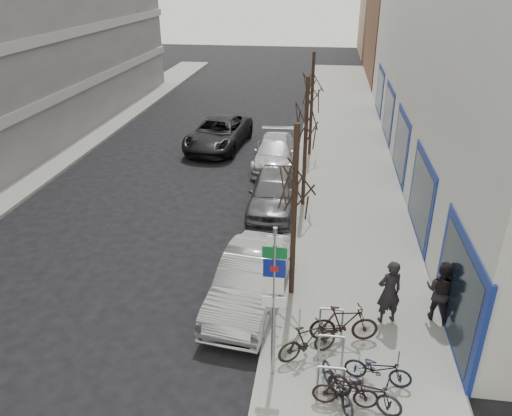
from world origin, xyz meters
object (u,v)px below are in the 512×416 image
(meter_front, at_px, (276,279))
(meter_back, at_px, (299,155))
(bike_mid_inner, at_px, (308,340))
(pedestrian_near, at_px, (389,292))
(parked_car_back, at_px, (274,153))
(lane_car, at_px, (218,133))
(bike_far_inner, at_px, (344,323))
(pedestrian_far, at_px, (441,291))
(meter_mid, at_px, (290,201))
(bike_far_curb, at_px, (365,387))
(bike_mid_curb, at_px, (378,366))
(bike_near_right, at_px, (346,391))
(bike_rack, at_px, (331,345))
(tree_near, at_px, (296,173))
(parked_car_mid, at_px, (274,192))
(tree_far, at_px, (313,80))
(highway_sign_pole, at_px, (274,296))
(tree_mid, at_px, (307,113))
(bike_near_left, at_px, (338,381))
(parked_car_front, at_px, (250,280))

(meter_front, distance_m, meter_back, 11.00)
(bike_mid_inner, height_order, pedestrian_near, pedestrian_near)
(parked_car_back, distance_m, lane_car, 4.34)
(bike_far_inner, relative_size, pedestrian_far, 0.98)
(pedestrian_near, bearing_deg, lane_car, -82.54)
(meter_front, xyz_separation_m, meter_mid, (0.00, 5.50, 0.00))
(parked_car_back, bearing_deg, pedestrian_near, -71.48)
(meter_back, relative_size, bike_mid_inner, 0.75)
(bike_far_inner, relative_size, parked_car_back, 0.37)
(bike_far_curb, bearing_deg, bike_mid_curb, -2.71)
(bike_far_curb, bearing_deg, meter_front, 56.04)
(bike_near_right, relative_size, lane_car, 0.25)
(bike_mid_curb, relative_size, bike_mid_inner, 0.94)
(pedestrian_near, bearing_deg, bike_rack, 29.74)
(tree_near, distance_m, pedestrian_near, 4.19)
(meter_back, relative_size, pedestrian_far, 0.68)
(bike_near_right, xyz_separation_m, bike_far_inner, (0.00, 2.26, 0.10))
(bike_rack, height_order, pedestrian_near, pedestrian_near)
(bike_rack, height_order, parked_car_mid, parked_car_mid)
(tree_near, bearing_deg, pedestrian_far, -9.62)
(tree_far, height_order, bike_far_inner, tree_far)
(bike_far_inner, relative_size, pedestrian_near, 0.95)
(highway_sign_pole, bearing_deg, tree_far, 89.31)
(tree_near, height_order, bike_far_inner, tree_near)
(lane_car, xyz_separation_m, pedestrian_far, (9.39, -14.59, 0.26))
(highway_sign_pole, relative_size, meter_mid, 3.31)
(bike_rack, xyz_separation_m, pedestrian_near, (1.56, 1.88, 0.46))
(tree_mid, distance_m, parked_car_back, 6.08)
(bike_far_curb, relative_size, lane_car, 0.30)
(pedestrian_far, bearing_deg, bike_far_curb, 91.79)
(tree_mid, xyz_separation_m, parked_car_mid, (-1.20, -0.49, -3.28))
(highway_sign_pole, xyz_separation_m, meter_mid, (-0.25, 8.51, -1.54))
(bike_near_left, bearing_deg, bike_mid_curb, 8.35)
(meter_mid, bearing_deg, meter_front, -90.00)
(highway_sign_pole, height_order, pedestrian_near, highway_sign_pole)
(bike_mid_curb, bearing_deg, parked_car_front, 60.47)
(tree_mid, bearing_deg, tree_far, 90.00)
(tree_near, bearing_deg, tree_far, 90.00)
(bike_near_right, bearing_deg, meter_front, 29.05)
(tree_near, relative_size, bike_far_inner, 2.98)
(tree_mid, height_order, bike_mid_curb, tree_mid)
(bike_near_left, relative_size, lane_car, 0.28)
(meter_back, bearing_deg, pedestrian_far, -67.47)
(meter_mid, bearing_deg, pedestrian_near, -61.95)
(pedestrian_near, height_order, pedestrian_far, pedestrian_near)
(meter_front, xyz_separation_m, pedestrian_far, (4.65, -0.21, 0.17))
(highway_sign_pole, xyz_separation_m, meter_front, (-0.25, 3.01, -1.54))
(tree_mid, height_order, parked_car_mid, tree_mid)
(meter_front, height_order, bike_near_left, meter_front)
(bike_far_inner, xyz_separation_m, parked_car_mid, (-2.74, 8.05, 0.12))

